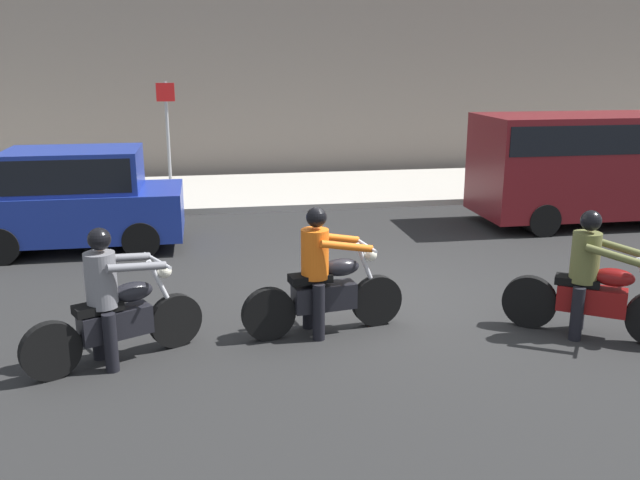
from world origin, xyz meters
TOP-DOWN VIEW (x-y plane):
  - ground_plane at (0.00, 0.00)m, footprint 80.00×80.00m
  - sidewalk_slab at (0.00, 8.00)m, footprint 40.00×4.40m
  - motorcycle_with_rider_orange_stripe at (-1.03, -1.16)m, footprint 2.09×0.74m
  - motorcycle_with_rider_olive at (2.19, -1.82)m, footprint 1.83×1.29m
  - motorcycle_with_rider_gray at (-3.48, -1.61)m, footprint 1.91×1.09m
  - parked_van_maroon at (5.47, 3.66)m, footprint 4.79×1.96m
  - parked_hatchback_cobalt_blue at (-4.67, 3.38)m, footprint 3.67×1.76m
  - street_sign_post at (-3.25, 8.22)m, footprint 0.44×0.08m

SIDE VIEW (x-z plane):
  - ground_plane at x=0.00m, z-range 0.00..0.00m
  - sidewalk_slab at x=0.00m, z-range 0.00..0.14m
  - motorcycle_with_rider_olive at x=2.19m, z-range -0.15..1.44m
  - motorcycle_with_rider_gray at x=-3.48m, z-range -0.14..1.44m
  - motorcycle_with_rider_orange_stripe at x=-1.03m, z-range -0.15..1.47m
  - parked_hatchback_cobalt_blue at x=-4.67m, z-range 0.03..1.83m
  - parked_van_maroon at x=5.47m, z-range 0.18..2.42m
  - street_sign_post at x=-3.25m, z-range 0.41..3.06m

